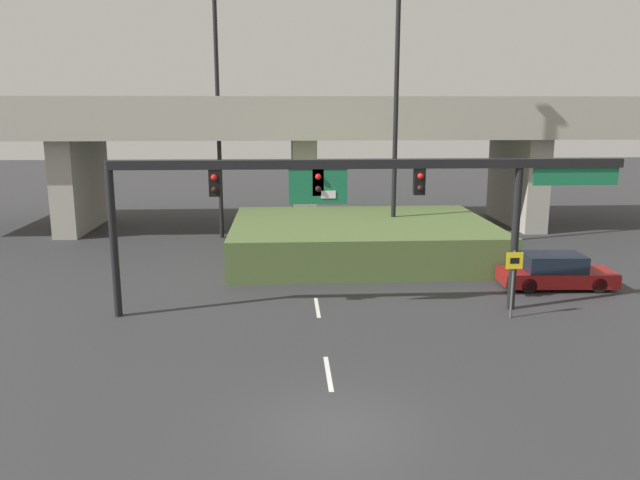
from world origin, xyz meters
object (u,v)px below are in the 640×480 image
object	(u,v)px
signal_gantry	(357,187)
highway_light_pole_near	(217,78)
highway_light_pole_far	(396,96)
parked_sedan_near_right	(555,272)
speed_limit_sign	(513,274)

from	to	relation	value
signal_gantry	highway_light_pole_near	distance (m)	15.97
highway_light_pole_far	highway_light_pole_near	bearing A→B (deg)	156.12
signal_gantry	parked_sedan_near_right	world-z (taller)	signal_gantry
signal_gantry	speed_limit_sign	distance (m)	6.40
signal_gantry	speed_limit_sign	xyz separation A→B (m)	(5.53, -1.00, -3.05)
signal_gantry	parked_sedan_near_right	xyz separation A→B (m)	(8.75, 2.69, -4.00)
signal_gantry	speed_limit_sign	size ratio (longest dim) A/B	7.45
parked_sedan_near_right	speed_limit_sign	bearing A→B (deg)	-128.73
signal_gantry	parked_sedan_near_right	size ratio (longest dim) A/B	3.92
speed_limit_sign	parked_sedan_near_right	bearing A→B (deg)	48.93
signal_gantry	highway_light_pole_near	world-z (taller)	highway_light_pole_near
highway_light_pole_far	speed_limit_sign	bearing A→B (deg)	-77.35
signal_gantry	highway_light_pole_far	size ratio (longest dim) A/B	1.21
signal_gantry	parked_sedan_near_right	distance (m)	9.99
speed_limit_sign	parked_sedan_near_right	size ratio (longest dim) A/B	0.53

